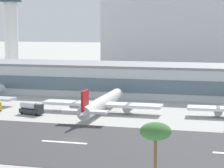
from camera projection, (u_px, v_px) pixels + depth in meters
name	position (u px, v px, depth m)	size (l,w,h in m)	color
ground_plane	(74.00, 140.00, 118.47)	(1400.00, 1400.00, 0.00)	#A8A8A3
runway_strip	(70.00, 143.00, 115.82)	(800.00, 41.67, 0.08)	#38383A
runway_centreline_dash_4	(64.00, 142.00, 116.20)	(12.00, 1.20, 0.01)	white
terminal_building	(128.00, 79.00, 199.00)	(201.96, 29.31, 13.13)	silver
control_tower	(11.00, 29.00, 249.63)	(12.77, 12.77, 47.96)	silver
distant_hotel_block	(214.00, 36.00, 299.21)	(142.90, 38.04, 45.52)	#BCBCC1
airliner_red_tail_gate_1	(101.00, 104.00, 155.45)	(41.08, 48.21, 10.06)	white
service_fuel_truck_0	(31.00, 109.00, 152.75)	(8.87, 4.53, 3.95)	#2D3338
palm_tree_0	(156.00, 133.00, 78.96)	(5.49, 5.49, 12.72)	brown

